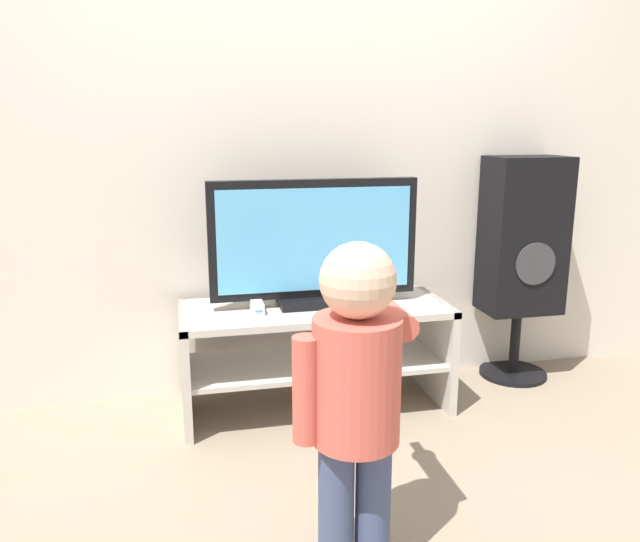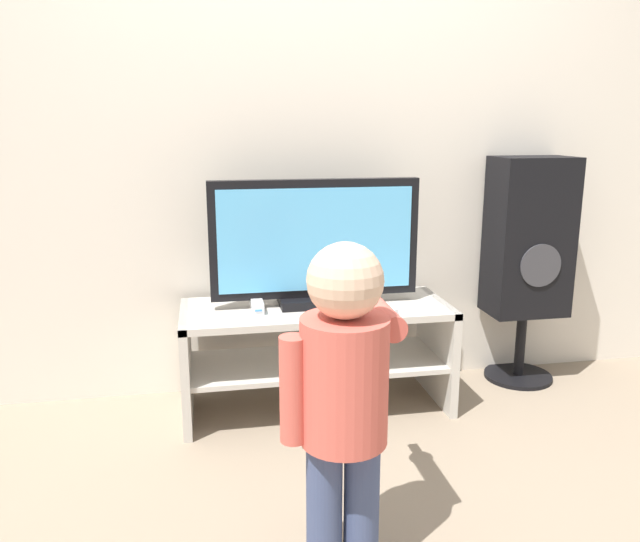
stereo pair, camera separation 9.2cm
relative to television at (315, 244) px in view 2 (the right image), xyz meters
The scene contains 8 objects.
ground_plane 0.80m from the television, 90.00° to the right, with size 16.00×16.00×0.00m, color gray.
wall_back 0.62m from the television, 90.00° to the left, with size 10.00×0.06×2.60m.
tv_stand 0.43m from the television, 90.00° to the right, with size 1.18×0.47×0.48m.
television is the anchor object (origin of this frame).
game_console 0.36m from the television, behind, with size 0.05×0.18×0.05m.
remote_primary 0.41m from the television, 30.45° to the right, with size 0.10×0.13×0.03m.
child 1.07m from the television, 95.77° to the right, with size 0.37×0.53×0.97m.
speaker_tower 1.08m from the television, ahead, with size 0.37×0.34×1.12m.
Camera 2 is at (-0.47, -2.37, 1.27)m, focal length 35.00 mm.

